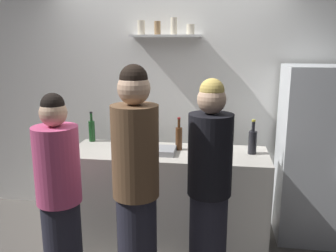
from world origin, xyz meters
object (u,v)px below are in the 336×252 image
at_px(wine_bottle_green_glass, 92,130).
at_px(water_bottle_plastic, 115,140).
at_px(wine_bottle_amber_glass, 179,138).
at_px(person_brown_jacket, 136,188).
at_px(baking_pan, 157,151).
at_px(wine_bottle_dark_glass, 253,141).
at_px(person_pink_top, 60,198).
at_px(utensil_holder, 203,153).
at_px(refrigerator, 312,155).
at_px(person_blonde, 209,188).

distance_m(wine_bottle_green_glass, water_bottle_plastic, 0.47).
distance_m(wine_bottle_amber_glass, person_brown_jacket, 0.94).
height_order(baking_pan, wine_bottle_dark_glass, wine_bottle_dark_glass).
bearing_deg(person_brown_jacket, wine_bottle_green_glass, 140.47).
xyz_separation_m(baking_pan, person_pink_top, (-0.63, -0.75, -0.18)).
distance_m(water_bottle_plastic, person_pink_top, 0.82).
xyz_separation_m(wine_bottle_amber_glass, person_pink_top, (-0.82, -0.89, -0.27)).
distance_m(wine_bottle_amber_glass, water_bottle_plastic, 0.60).
relative_size(wine_bottle_amber_glass, person_pink_top, 0.20).
xyz_separation_m(utensil_holder, water_bottle_plastic, (-0.82, 0.10, 0.06)).
bearing_deg(person_brown_jacket, refrigerator, 53.95).
relative_size(refrigerator, utensil_holder, 8.11).
distance_m(refrigerator, wine_bottle_amber_glass, 1.33).
relative_size(baking_pan, utensil_holder, 1.59).
bearing_deg(baking_pan, wine_bottle_amber_glass, 36.54).
bearing_deg(person_brown_jacket, wine_bottle_amber_glass, 93.70).
bearing_deg(wine_bottle_green_glass, utensil_holder, -19.68).
relative_size(refrigerator, person_blonde, 1.02).
xyz_separation_m(wine_bottle_dark_glass, wine_bottle_green_glass, (-1.62, 0.20, -0.00)).
bearing_deg(water_bottle_plastic, wine_bottle_green_glass, 137.28).
xyz_separation_m(refrigerator, utensil_holder, (-1.05, -0.48, 0.12)).
height_order(refrigerator, wine_bottle_dark_glass, refrigerator).
height_order(wine_bottle_green_glass, person_brown_jacket, person_brown_jacket).
height_order(wine_bottle_amber_glass, person_pink_top, person_pink_top).
bearing_deg(person_pink_top, utensil_holder, -172.66).
distance_m(utensil_holder, person_brown_jacket, 0.80).
bearing_deg(refrigerator, person_brown_jacket, -142.71).
relative_size(wine_bottle_green_glass, person_brown_jacket, 0.17).
bearing_deg(person_blonde, wine_bottle_green_glass, -115.34).
bearing_deg(utensil_holder, person_pink_top, -148.69).
relative_size(utensil_holder, person_brown_jacket, 0.12).
relative_size(baking_pan, water_bottle_plastic, 1.36).
bearing_deg(person_pink_top, wine_bottle_amber_glass, -156.54).
relative_size(baking_pan, person_blonde, 0.20).
bearing_deg(person_blonde, wine_bottle_dark_glass, 159.33).
xyz_separation_m(wine_bottle_green_glass, water_bottle_plastic, (0.35, -0.32, -0.00)).
relative_size(person_brown_jacket, person_blonde, 1.07).
xyz_separation_m(water_bottle_plastic, person_blonde, (0.90, -0.53, -0.21)).
xyz_separation_m(utensil_holder, person_brown_jacket, (-0.45, -0.66, -0.09)).
distance_m(refrigerator, wine_bottle_dark_glass, 0.69).
xyz_separation_m(utensil_holder, wine_bottle_amber_glass, (-0.24, 0.25, 0.06)).
height_order(utensil_holder, water_bottle_plastic, water_bottle_plastic).
relative_size(wine_bottle_dark_glass, person_brown_jacket, 0.18).
bearing_deg(person_pink_top, person_brown_jacket, 154.40).
xyz_separation_m(refrigerator, wine_bottle_amber_glass, (-1.29, -0.24, 0.19)).
distance_m(wine_bottle_green_glass, person_brown_jacket, 1.31).
height_order(refrigerator, wine_bottle_amber_glass, refrigerator).
height_order(wine_bottle_dark_glass, water_bottle_plastic, wine_bottle_dark_glass).
distance_m(baking_pan, wine_bottle_green_glass, 0.81).
height_order(utensil_holder, wine_bottle_dark_glass, wine_bottle_dark_glass).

